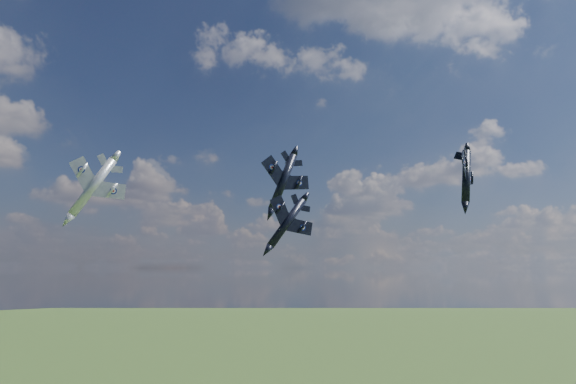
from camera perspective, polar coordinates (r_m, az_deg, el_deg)
jet_lead_navy at (r=90.52m, az=-0.11°, el=-3.14°), size 12.25×15.08×7.88m
jet_right_navy at (r=89.36m, az=17.66°, el=1.51°), size 13.33×14.98×5.58m
jet_high_navy at (r=104.00m, az=-0.51°, el=1.06°), size 14.42×17.55×7.36m
jet_left_silver at (r=78.87m, az=-19.24°, el=0.49°), size 13.22×14.95×7.00m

